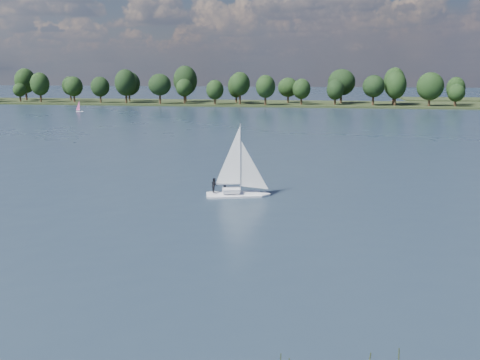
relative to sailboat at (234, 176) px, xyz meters
name	(u,v)px	position (x,y,z in m)	size (l,w,h in m)	color
ground	(284,134)	(1.11, 66.98, -2.70)	(700.00, 700.00, 0.00)	#233342
far_shore	(302,105)	(1.11, 178.98, -2.70)	(660.00, 40.00, 1.50)	black
sailboat	(234,176)	(0.00, 0.00, 0.00)	(7.64, 3.98, 9.68)	silver
dinghy_pink	(80,109)	(-79.87, 125.14, -1.64)	(2.90, 1.38, 4.48)	silver
treeline	(271,86)	(-12.99, 174.69, 5.39)	(562.75, 73.42, 18.23)	black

